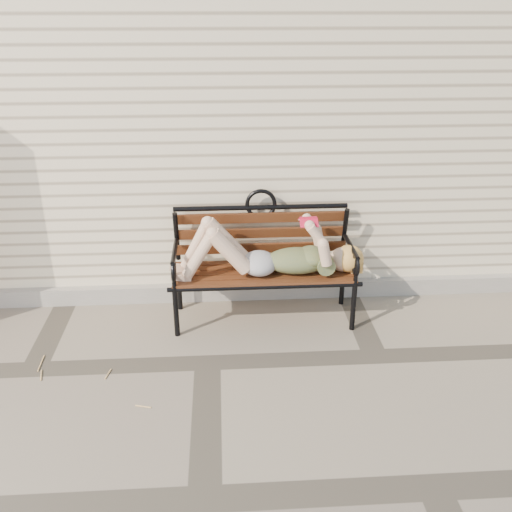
{
  "coord_description": "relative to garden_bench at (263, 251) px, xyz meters",
  "views": [
    {
      "loc": [
        0.13,
        -3.49,
        2.44
      ],
      "look_at": [
        0.39,
        0.52,
        0.61
      ],
      "focal_mm": 40.0,
      "sensor_mm": 36.0,
      "label": 1
    }
  ],
  "objects": [
    {
      "name": "reading_woman",
      "position": [
        0.01,
        -0.13,
        0.03
      ],
      "size": [
        1.5,
        0.34,
        0.47
      ],
      "color": "#0A3546",
      "rests_on": "ground"
    },
    {
      "name": "house_wall",
      "position": [
        -0.46,
        2.3,
        0.92
      ],
      "size": [
        8.0,
        4.0,
        3.0
      ],
      "primitive_type": "cube",
      "color": "#F5E4C0",
      "rests_on": "ground"
    },
    {
      "name": "ground",
      "position": [
        -0.46,
        -0.7,
        -0.58
      ],
      "size": [
        80.0,
        80.0,
        0.0
      ],
      "primitive_type": "plane",
      "color": "gray",
      "rests_on": "ground"
    },
    {
      "name": "foundation_strip",
      "position": [
        -0.46,
        0.27,
        -0.5
      ],
      "size": [
        8.0,
        0.1,
        0.15
      ],
      "primitive_type": "cube",
      "color": "#B0A89F",
      "rests_on": "ground"
    },
    {
      "name": "garden_bench",
      "position": [
        0.0,
        0.0,
        0.0
      ],
      "size": [
        1.59,
        0.63,
        1.03
      ],
      "color": "black",
      "rests_on": "ground"
    }
  ]
}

